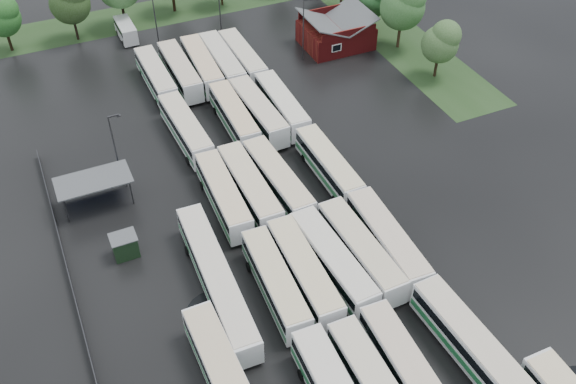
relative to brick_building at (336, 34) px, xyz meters
name	(u,v)px	position (x,y,z in m)	size (l,w,h in m)	color
ground	(320,290)	(-24.00, -42.77, -1.87)	(160.00, 160.00, 0.00)	black
brick_building	(336,34)	(0.00, 0.00, 0.00)	(10.07, 8.60, 5.39)	maroon
wash_shed	(93,181)	(-41.20, -20.74, 1.12)	(8.20, 4.20, 3.58)	#2D2D30
utility_hut	(125,245)	(-40.20, -30.17, -0.55)	(2.70, 2.20, 2.62)	black
grass_strip_north	(159,12)	(-22.00, 22.03, -1.86)	(80.00, 10.00, 0.01)	#223D19
grass_strip_east	(391,32)	(10.00, 0.03, -1.86)	(10.00, 50.00, 0.01)	#223D19
west_fence	(76,301)	(-46.20, -34.77, -1.27)	(0.10, 50.00, 1.20)	#2D2D30
bus_r1c2	(407,370)	(-21.90, -55.05, 0.11)	(3.27, 13.03, 3.60)	white
bus_r1c4	(468,342)	(-15.48, -54.86, 0.17)	(3.43, 13.44, 3.71)	white
bus_r2c0	(275,283)	(-28.21, -41.59, 0.08)	(3.31, 12.80, 3.53)	white
bus_r2c1	(304,272)	(-25.15, -41.54, 0.14)	(3.20, 13.21, 3.65)	white
bus_r2c2	(333,261)	(-22.00, -41.50, 0.17)	(3.44, 13.39, 3.69)	white
bus_r2c3	(360,251)	(-18.81, -41.39, 0.16)	(3.15, 13.32, 3.69)	white
bus_r2c4	(387,241)	(-15.63, -41.29, 0.18)	(3.34, 13.48, 3.72)	white
bus_r3c0	(223,195)	(-28.49, -27.80, 0.11)	(3.21, 12.98, 3.59)	white
bus_r3c1	(250,188)	(-25.39, -27.85, 0.18)	(2.87, 13.34, 3.71)	white
bus_r3c2	(278,180)	(-22.03, -28.04, 0.18)	(3.41, 13.45, 3.71)	white
bus_r3c4	(329,166)	(-15.52, -27.97, 0.09)	(2.73, 12.76, 3.55)	white
bus_r4c0	(186,129)	(-28.56, -14.33, 0.15)	(3.24, 13.24, 3.66)	white
bus_r4c2	(234,116)	(-22.04, -14.10, 0.10)	(3.05, 12.88, 3.57)	white
bus_r4c3	(258,112)	(-18.89, -14.55, 0.17)	(3.20, 13.35, 3.69)	white
bus_r4c4	(282,105)	(-15.50, -14.39, 0.12)	(3.07, 13.01, 3.60)	white
bus_r5c0	(156,76)	(-28.56, -0.67, 0.08)	(2.78, 12.76, 3.55)	white
bus_r5c1	(180,71)	(-25.11, -0.78, 0.15)	(2.90, 13.18, 3.66)	white
bus_r5c2	(202,66)	(-21.84, -0.77, 0.17)	(3.46, 13.44, 3.71)	white
bus_r5c3	(222,62)	(-18.85, -0.84, 0.17)	(3.10, 13.36, 3.70)	white
bus_r5c4	(243,58)	(-15.80, -1.05, 0.13)	(2.80, 13.03, 3.63)	white
artic_bus_west_b	(217,280)	(-33.24, -38.92, 0.09)	(3.34, 19.08, 3.53)	white
minibus	(126,30)	(-29.01, 15.32, -0.36)	(2.39, 6.23, 2.71)	silver
tree_north_0	(2,15)	(-45.86, 18.87, 3.95)	(5.47, 5.47, 9.05)	black
tree_north_1	(70,0)	(-35.97, 18.20, 4.69)	(6.16, 6.16, 10.20)	black
tree_east_0	(442,41)	(9.08, -14.10, 3.74)	(5.27, 5.27, 8.72)	black
tree_east_1	(404,4)	(8.69, -4.61, 5.29)	(6.71, 6.71, 11.12)	#382718
tree_east_2	(374,0)	(7.71, 2.12, 3.16)	(4.73, 4.72, 7.81)	black
lamp_post_ne	(304,26)	(-6.46, -2.04, 3.74)	(1.49, 0.29, 9.65)	#2D2D30
lamp_post_nw	(116,145)	(-37.76, -18.63, 3.59)	(1.45, 0.28, 9.41)	#2D2D30
lamp_post_back_w	(155,8)	(-24.74, 11.89, 3.92)	(1.53, 0.30, 9.96)	#2D2D30
puddle_2	(217,314)	(-34.22, -41.33, -1.86)	(6.11, 6.11, 0.01)	black
puddle_3	(387,287)	(-17.75, -45.21, -1.86)	(3.15, 3.15, 0.01)	black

